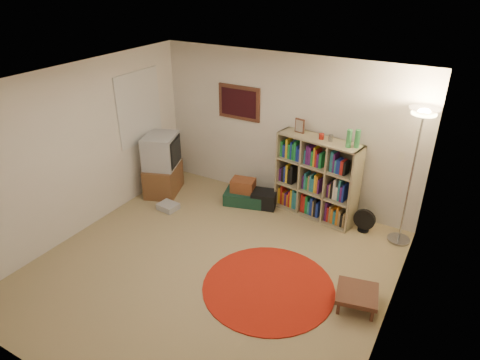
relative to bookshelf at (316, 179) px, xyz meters
The scene contains 12 objects.
room 2.17m from the bookshelf, 110.59° to the right, with size 4.54×4.54×2.54m.
bookshelf is the anchor object (origin of this frame).
floor_lamp 1.74m from the bookshelf, ahead, with size 0.49×0.49×2.04m.
floor_fan 0.98m from the bookshelf, ahead, with size 0.33×0.18×0.38m.
tv_stand 2.68m from the bookshelf, 166.92° to the right, with size 0.74×0.88×1.09m.
dvd_box 2.48m from the bookshelf, 153.75° to the right, with size 0.33×0.29×0.10m.
suitcase 1.30m from the bookshelf, 168.63° to the right, with size 0.76×0.60×0.21m.
wicker_basket 1.25m from the bookshelf, 169.06° to the right, with size 0.44×0.35×0.22m.
duffel_bag 0.97m from the bookshelf, 167.50° to the right, with size 0.47×0.43×0.28m.
paper_towel 0.99m from the bookshelf, 169.85° to the right, with size 0.15×0.15×0.26m.
red_rug 2.08m from the bookshelf, 85.21° to the right, with size 1.69×1.69×0.01m.
side_table 2.18m from the bookshelf, 54.90° to the right, with size 0.57×0.57×0.22m.
Camera 1 is at (2.63, -3.83, 3.70)m, focal length 32.00 mm.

